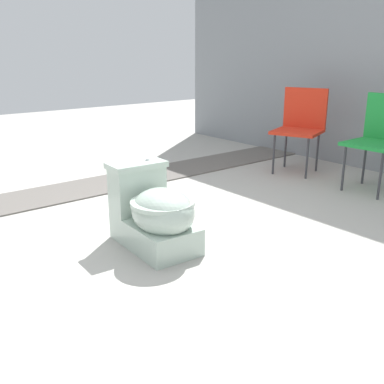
{
  "coord_description": "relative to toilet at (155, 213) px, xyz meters",
  "views": [
    {
      "loc": [
        2.26,
        -1.65,
        1.18
      ],
      "look_at": [
        0.07,
        0.12,
        0.3
      ],
      "focal_mm": 42.0,
      "sensor_mm": 36.0,
      "label": 1
    }
  ],
  "objects": [
    {
      "name": "ground_plane",
      "position": [
        -0.07,
        0.18,
        -0.22
      ],
      "size": [
        14.0,
        14.0,
        0.0
      ],
      "primitive_type": "plane",
      "color": "#A8A59E"
    },
    {
      "name": "toilet",
      "position": [
        0.0,
        0.0,
        0.0
      ],
      "size": [
        0.65,
        0.41,
        0.52
      ],
      "rotation": [
        0.0,
        0.0,
        -0.06
      ],
      "color": "#B2C6B7",
      "rests_on": "ground"
    },
    {
      "name": "gravel_strip",
      "position": [
        -1.44,
        0.68,
        -0.21
      ],
      "size": [
        0.56,
        8.0,
        0.01
      ],
      "primitive_type": "cube",
      "color": "#605B56",
      "rests_on": "ground"
    },
    {
      "name": "folding_chair_left",
      "position": [
        -0.65,
        2.24,
        0.29
      ],
      "size": [
        0.56,
        0.56,
        0.83
      ],
      "rotation": [
        0.0,
        0.0,
        -1.22
      ],
      "color": "red",
      "rests_on": "ground"
    },
    {
      "name": "folding_chair_middle",
      "position": [
        0.21,
        2.24,
        0.29
      ],
      "size": [
        0.45,
        0.45,
        0.83
      ],
      "rotation": [
        0.0,
        0.0,
        -1.55
      ],
      "color": "#1E8C38",
      "rests_on": "ground"
    }
  ]
}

